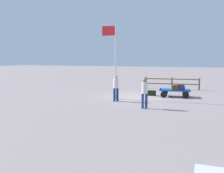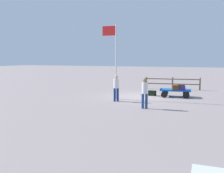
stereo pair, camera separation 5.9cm
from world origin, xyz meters
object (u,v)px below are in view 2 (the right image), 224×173
object	(u,v)px
suitcase_dark	(181,87)
suitcase_tan	(175,88)
suitcase_navy	(181,88)
flagpole	(114,54)
worker_trailing	(116,86)
luggage_cart	(175,91)
suitcase_maroon	(152,93)
worker_lead	(145,91)

from	to	relation	value
suitcase_dark	suitcase_tan	xyz separation A→B (m)	(0.37, 0.25, -0.02)
suitcase_navy	suitcase_tan	bearing A→B (deg)	12.86
suitcase_tan	flagpole	size ratio (longest dim) A/B	0.11
worker_trailing	suitcase_dark	bearing A→B (deg)	-140.75
suitcase_dark	suitcase_navy	world-z (taller)	suitcase_dark
luggage_cart	flagpole	size ratio (longest dim) A/B	0.44
suitcase_tan	flagpole	world-z (taller)	flagpole
luggage_cart	suitcase_navy	size ratio (longest dim) A/B	4.22
luggage_cart	suitcase_dark	world-z (taller)	suitcase_dark
suitcase_maroon	flagpole	bearing A→B (deg)	49.54
suitcase_tan	flagpole	bearing A→B (deg)	27.92
worker_lead	suitcase_maroon	bearing A→B (deg)	-82.93
suitcase_dark	worker_lead	bearing A→B (deg)	72.61
suitcase_dark	suitcase_tan	bearing A→B (deg)	33.73
flagpole	worker_trailing	bearing A→B (deg)	118.77
luggage_cart	worker_lead	distance (m)	4.98
suitcase_dark	flagpole	size ratio (longest dim) A/B	0.09
suitcase_maroon	luggage_cart	bearing A→B (deg)	179.04
luggage_cart	suitcase_tan	bearing A→B (deg)	98.69
suitcase_dark	worker_trailing	distance (m)	4.80
suitcase_dark	worker_trailing	world-z (taller)	worker_trailing
suitcase_navy	suitcase_maroon	world-z (taller)	suitcase_navy
suitcase_tan	suitcase_maroon	distance (m)	1.83
suitcase_navy	flagpole	bearing A→B (deg)	26.61
suitcase_maroon	worker_lead	world-z (taller)	worker_lead
suitcase_dark	suitcase_maroon	distance (m)	2.15
suitcase_maroon	worker_trailing	size ratio (longest dim) A/B	0.33
suitcase_navy	worker_lead	world-z (taller)	worker_lead
luggage_cart	suitcase_navy	world-z (taller)	suitcase_navy
suitcase_dark	suitcase_tan	distance (m)	0.45
luggage_cart	suitcase_dark	xyz separation A→B (m)	(-0.44, 0.16, 0.32)
luggage_cart	worker_trailing	distance (m)	4.61
luggage_cart	flagpole	world-z (taller)	flagpole
suitcase_tan	suitcase_navy	bearing A→B (deg)	-167.14
suitcase_dark	suitcase_navy	xyz separation A→B (m)	(-0.03, 0.16, -0.06)
suitcase_navy	suitcase_maroon	distance (m)	2.18
luggage_cart	worker_trailing	xyz separation A→B (m)	(3.28, 3.20, 0.56)
suitcase_dark	suitcase_tan	world-z (taller)	suitcase_dark
suitcase_dark	flagpole	distance (m)	5.23
suitcase_tan	suitcase_maroon	world-z (taller)	suitcase_tan
suitcase_dark	worker_lead	xyz separation A→B (m)	(1.47, 4.68, 0.25)
flagpole	worker_lead	bearing A→B (deg)	137.78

